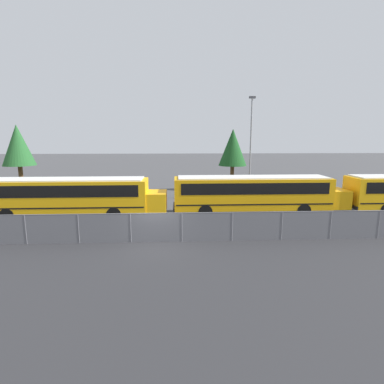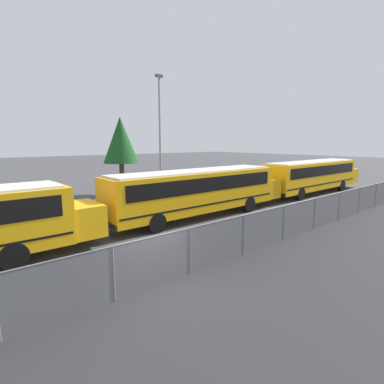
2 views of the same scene
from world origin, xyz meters
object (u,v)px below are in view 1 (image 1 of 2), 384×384
object	(u,v)px
light_pole	(251,145)
tree_1	(18,146)
school_bus_1	(69,194)
school_bus_2	(256,192)
tree_0	(233,148)

from	to	relation	value
light_pole	tree_1	world-z (taller)	light_pole
school_bus_1	school_bus_2	distance (m)	14.44
tree_0	tree_1	size ratio (longest dim) A/B	0.95
light_pole	tree_1	xyz separation A→B (m)	(-23.71, 3.12, -0.10)
light_pole	tree_1	distance (m)	23.91
school_bus_2	light_pole	world-z (taller)	light_pole
school_bus_2	tree_0	xyz separation A→B (m)	(0.14, 11.22, 3.10)
school_bus_2	light_pole	distance (m)	6.97
school_bus_1	light_pole	xyz separation A→B (m)	(15.36, 6.44, 3.52)
school_bus_1	tree_0	world-z (taller)	tree_0
school_bus_2	tree_1	bearing A→B (deg)	158.30
tree_0	tree_1	distance (m)	23.03
tree_0	tree_1	bearing A→B (deg)	-174.64
school_bus_2	light_pole	size ratio (longest dim) A/B	1.40
school_bus_1	tree_1	distance (m)	13.15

